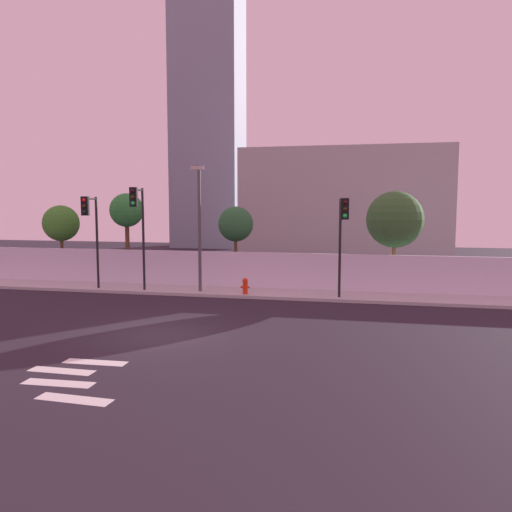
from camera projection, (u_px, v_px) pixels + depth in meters
name	position (u px, v px, depth m)	size (l,w,h in m)	color
ground_plane	(161.00, 335.00, 17.10)	(80.00, 80.00, 0.00)	#261E29
sidewalk	(227.00, 292.00, 25.06)	(36.00, 2.40, 0.15)	#B2B2B2
perimeter_wall	(233.00, 269.00, 26.22)	(36.00, 0.18, 1.80)	silver
crosswalk_marking	(73.00, 378.00, 12.80)	(3.24, 3.06, 0.01)	silver
traffic_light_left	(138.00, 216.00, 24.18)	(0.45, 1.67, 5.02)	black
traffic_light_center	(342.00, 226.00, 22.10)	(0.49, 1.73, 4.49)	black
traffic_light_right	(91.00, 222.00, 24.70)	(0.49, 1.69, 4.61)	black
street_lamp_curbside	(199.00, 218.00, 24.27)	(0.82, 1.77, 6.01)	#4C4C51
fire_hydrant	(245.00, 285.00, 24.00)	(0.44, 0.26, 0.77)	red
roadside_tree_leftmost	(61.00, 224.00, 29.56)	(2.09, 2.09, 4.35)	brown
roadside_tree_midleft	(127.00, 211.00, 28.60)	(1.90, 1.90, 5.02)	brown
roadside_tree_midright	(236.00, 225.00, 27.32)	(1.89, 1.89, 4.28)	brown
roadside_tree_rightmost	(395.00, 220.00, 25.52)	(2.86, 2.86, 5.06)	brown
low_building_distant	(344.00, 206.00, 38.45)	(15.14, 6.00, 8.51)	#ACACAC
tower_on_skyline	(208.00, 109.00, 52.22)	(6.91, 5.00, 28.41)	gray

